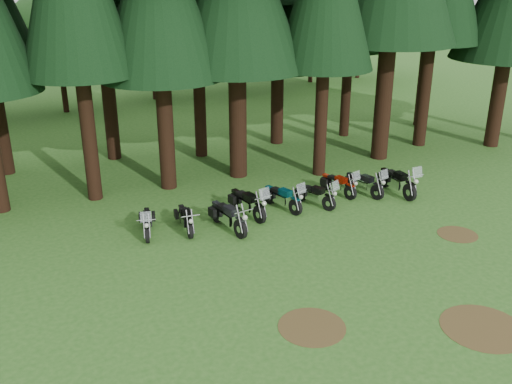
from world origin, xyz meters
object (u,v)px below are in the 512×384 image
motorcycle_0 (147,223)px  motorcycle_3 (248,204)px  motorcycle_5 (315,196)px  motorcycle_6 (338,185)px  motorcycle_8 (397,182)px  motorcycle_2 (228,217)px  motorcycle_1 (186,220)px  motorcycle_4 (282,198)px  motorcycle_7 (364,184)px

motorcycle_0 → motorcycle_3: motorcycle_3 is taller
motorcycle_3 → motorcycle_5: size_ratio=1.17×
motorcycle_6 → motorcycle_8: motorcycle_8 is taller
motorcycle_8 → motorcycle_2: bearing=-177.3°
motorcycle_3 → motorcycle_6: size_ratio=1.15×
motorcycle_1 → motorcycle_5: motorcycle_5 is taller
motorcycle_5 → motorcycle_6: motorcycle_5 is taller
motorcycle_4 → motorcycle_6: bearing=-7.7°
motorcycle_4 → motorcycle_6: 2.81m
motorcycle_3 → motorcycle_5: motorcycle_3 is taller
motorcycle_5 → motorcycle_8: bearing=-26.4°
motorcycle_2 → motorcycle_4: 2.74m
motorcycle_4 → motorcycle_8: (5.03, -0.65, 0.06)m
motorcycle_2 → motorcycle_3: motorcycle_3 is taller
motorcycle_1 → motorcycle_2: (1.37, -0.64, 0.07)m
motorcycle_5 → motorcycle_8: (3.73, -0.39, 0.08)m
motorcycle_0 → motorcycle_5: size_ratio=0.98×
motorcycle_4 → motorcycle_7: (3.76, -0.11, -0.00)m
motorcycle_3 → motorcycle_7: (5.24, -0.13, -0.04)m
motorcycle_2 → motorcycle_3: bearing=27.1°
motorcycle_0 → motorcycle_4: motorcycle_4 is taller
motorcycle_0 → motorcycle_8: motorcycle_8 is taller
motorcycle_2 → motorcycle_4: bearing=8.6°
motorcycle_1 → motorcycle_0: bearing=175.0°
motorcycle_1 → motorcycle_2: size_ratio=0.85×
motorcycle_3 → motorcycle_5: 2.80m
motorcycle_1 → motorcycle_7: bearing=7.5°
motorcycle_3 → motorcycle_4: bearing=-9.2°
motorcycle_2 → motorcycle_0: bearing=153.1°
motorcycle_2 → motorcycle_1: bearing=147.2°
motorcycle_2 → motorcycle_7: (6.38, 0.68, -0.03)m
motorcycle_0 → motorcycle_1: (1.32, -0.29, -0.01)m
motorcycle_4 → motorcycle_8: bearing=-21.8°
motorcycle_1 → motorcycle_8: 9.05m
motorcycle_0 → motorcycle_3: size_ratio=0.84×
motorcycle_0 → motorcycle_2: motorcycle_0 is taller
motorcycle_5 → motorcycle_3: bearing=154.0°
motorcycle_4 → motorcycle_7: motorcycle_4 is taller
motorcycle_6 → motorcycle_5: bearing=-170.5°
motorcycle_0 → motorcycle_4: bearing=14.3°
motorcycle_4 → motorcycle_8: 5.08m
motorcycle_2 → motorcycle_6: 5.53m
motorcycle_2 → motorcycle_5: bearing=-0.3°
motorcycle_5 → motorcycle_7: size_ratio=0.93×
motorcycle_6 → motorcycle_7: bearing=-36.7°
motorcycle_1 → motorcycle_7: 7.75m
motorcycle_1 → motorcycle_5: (5.31, -0.11, 0.03)m
motorcycle_3 → motorcycle_6: bearing=-4.2°
motorcycle_2 → motorcycle_7: 6.42m
motorcycle_6 → motorcycle_0: bearing=169.1°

